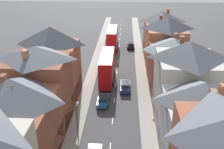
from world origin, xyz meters
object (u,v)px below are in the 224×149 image
object	(u,v)px
car_parked_left_a	(103,100)
car_mid_black	(109,37)
double_decker_bus_lead	(112,38)
car_near_blue	(125,86)
street_lamp	(77,120)
car_near_silver	(131,45)
car_mid_white	(115,32)
double_decker_bus_mid_street	(107,67)
car_parked_left_b	(105,57)

from	to	relation	value
car_parked_left_a	car_mid_black	bearing A→B (deg)	92.04
double_decker_bus_lead	car_mid_black	size ratio (longest dim) A/B	2.39
car_near_blue	street_lamp	bearing A→B (deg)	-112.20
car_near_silver	car_mid_white	world-z (taller)	car_mid_white
car_parked_left_a	car_mid_white	distance (m)	43.05
car_mid_black	car_parked_left_a	bearing A→B (deg)	-87.96
car_parked_left_a	street_lamp	distance (m)	10.17
double_decker_bus_lead	car_near_blue	size ratio (longest dim) A/B	2.41
street_lamp	car_near_blue	bearing A→B (deg)	67.80
car_mid_black	street_lamp	size ratio (longest dim) A/B	0.82
car_parked_left_a	double_decker_bus_mid_street	bearing A→B (deg)	90.06
double_decker_bus_lead	car_parked_left_b	bearing A→B (deg)	-97.98
car_mid_black	double_decker_bus_mid_street	bearing A→B (deg)	-87.28
car_near_blue	car_near_silver	size ratio (longest dim) A/B	1.00
car_mid_white	double_decker_bus_mid_street	bearing A→B (deg)	-90.02
car_near_silver	car_mid_white	distance (m)	14.29
double_decker_bus_lead	street_lamp	world-z (taller)	street_lamp
car_near_silver	double_decker_bus_lead	bearing A→B (deg)	-172.39
double_decker_bus_mid_street	car_parked_left_b	distance (m)	10.69
car_parked_left_a	car_parked_left_b	world-z (taller)	car_parked_left_b
car_parked_left_a	double_decker_bus_lead	bearing A→B (deg)	90.02
double_decker_bus_lead	street_lamp	distance (m)	38.62
street_lamp	car_near_silver	bearing A→B (deg)	79.38
double_decker_bus_mid_street	car_parked_left_a	xyz separation A→B (m)	(0.01, -9.34, -2.01)
car_mid_white	street_lamp	xyz separation A→B (m)	(-2.45, -52.62, 2.41)
double_decker_bus_mid_street	car_parked_left_a	size ratio (longest dim) A/B	2.68
double_decker_bus_lead	car_mid_white	distance (m)	14.22
double_decker_bus_lead	car_parked_left_b	world-z (taller)	double_decker_bus_lead
double_decker_bus_lead	car_parked_left_b	size ratio (longest dim) A/B	2.79
car_mid_white	street_lamp	distance (m)	52.74
car_parked_left_a	car_mid_black	xyz separation A→B (m)	(-1.30, 36.53, 0.00)
car_near_silver	car_parked_left_b	xyz separation A→B (m)	(-6.20, -9.86, 0.05)
car_near_blue	car_parked_left_b	size ratio (longest dim) A/B	1.16
car_near_blue	car_mid_white	size ratio (longest dim) A/B	1.14
car_parked_left_b	street_lamp	bearing A→B (deg)	-92.24
double_decker_bus_lead	street_lamp	size ratio (longest dim) A/B	1.96
car_mid_white	car_mid_black	bearing A→B (deg)	-101.28
double_decker_bus_lead	double_decker_bus_mid_street	xyz separation A→B (m)	(0.00, -19.63, 0.00)
car_near_silver	car_parked_left_b	size ratio (longest dim) A/B	1.15
street_lamp	car_parked_left_b	bearing A→B (deg)	87.76
double_decker_bus_mid_street	car_near_silver	world-z (taller)	double_decker_bus_mid_street
double_decker_bus_mid_street	car_parked_left_b	bearing A→B (deg)	97.06
double_decker_bus_lead	car_mid_white	size ratio (longest dim) A/B	2.76
car_parked_left_b	car_near_blue	bearing A→B (deg)	-71.34
double_decker_bus_mid_street	car_parked_left_b	xyz separation A→B (m)	(-1.29, 10.42, -1.96)
double_decker_bus_mid_street	car_parked_left_a	distance (m)	9.56
double_decker_bus_lead	car_parked_left_a	distance (m)	29.04
double_decker_bus_lead	double_decker_bus_mid_street	world-z (taller)	same
double_decker_bus_mid_street	street_lamp	xyz separation A→B (m)	(-2.44, -18.91, 0.43)
car_mid_white	street_lamp	size ratio (longest dim) A/B	0.71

